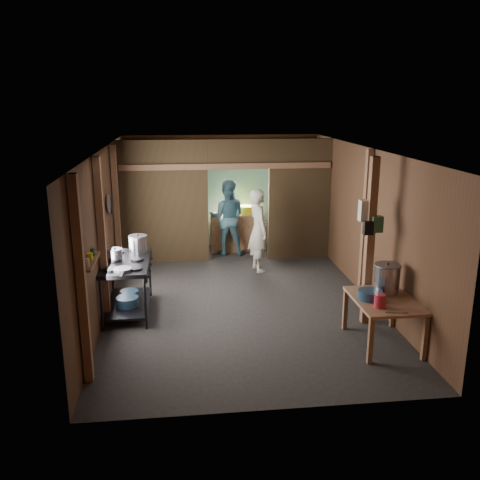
{
  "coord_description": "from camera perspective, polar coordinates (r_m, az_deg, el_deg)",
  "views": [
    {
      "loc": [
        -0.99,
        -8.58,
        3.41
      ],
      "look_at": [
        0.0,
        -0.2,
        1.1
      ],
      "focal_mm": 38.81,
      "sensor_mm": 36.0,
      "label": 1
    }
  ],
  "objects": [
    {
      "name": "jar_green",
      "position": [
        7.07,
        -15.91,
        -1.26
      ],
      "size": [
        0.06,
        0.06,
        0.1
      ],
      "primitive_type": "cylinder",
      "color": "#2C5739",
      "rests_on": "wall_shelf"
    },
    {
      "name": "wall_right",
      "position": [
        9.41,
        13.6,
        1.92
      ],
      "size": [
        0.0,
        7.0,
        2.6
      ],
      "primitive_type": "cube",
      "color": "#56311C",
      "rests_on": "ground"
    },
    {
      "name": "pan_lid_big",
      "position": [
        9.23,
        -14.24,
        3.85
      ],
      "size": [
        0.03,
        0.34,
        0.34
      ],
      "primitive_type": "cylinder",
      "rotation": [
        0.0,
        1.57,
        0.0
      ],
      "color": "slate",
      "rests_on": "wall_left"
    },
    {
      "name": "wall_clock",
      "position": [
        12.14,
        -0.83,
        8.17
      ],
      "size": [
        0.2,
        0.03,
        0.2
      ],
      "primitive_type": "cylinder",
      "rotation": [
        1.57,
        0.0,
        0.0
      ],
      "color": "beige",
      "rests_on": "wall_back"
    },
    {
      "name": "wall_left",
      "position": [
        8.92,
        -14.66,
        1.13
      ],
      "size": [
        0.0,
        7.0,
        2.6
      ],
      "primitive_type": "cube",
      "color": "#56311C",
      "rests_on": "ground"
    },
    {
      "name": "yellow_tub",
      "position": [
        11.88,
        0.6,
        3.33
      ],
      "size": [
        0.33,
        0.33,
        0.19
      ],
      "primitive_type": "cylinder",
      "color": "yellow",
      "rests_on": "back_counter"
    },
    {
      "name": "cross_beam",
      "position": [
        10.86,
        -1.47,
        8.11
      ],
      "size": [
        4.4,
        0.12,
        0.12
      ],
      "primitive_type": "cube",
      "color": "#9C7052",
      "rests_on": "wall_left"
    },
    {
      "name": "red_cup",
      "position": [
        11.85,
        -1.24,
        3.15
      ],
      "size": [
        0.11,
        0.11,
        0.13
      ],
      "primitive_type": "cylinder",
      "color": "#983201",
      "rests_on": "back_counter"
    },
    {
      "name": "partition_left",
      "position": [
        10.99,
        -8.38,
        4.08
      ],
      "size": [
        1.85,
        0.1,
        2.6
      ],
      "primitive_type": "cube",
      "color": "#4B391E",
      "rests_on": "floor"
    },
    {
      "name": "cook",
      "position": [
        10.45,
        2.05,
        1.07
      ],
      "size": [
        0.51,
        0.68,
        1.68
      ],
      "primitive_type": "imported",
      "rotation": [
        0.0,
        0.0,
        1.77
      ],
      "color": "silver",
      "rests_on": "floor"
    },
    {
      "name": "worker_back",
      "position": [
        11.57,
        -1.41,
        2.52
      ],
      "size": [
        0.92,
        0.77,
        1.69
      ],
      "primitive_type": "imported",
      "rotation": [
        0.0,
        0.0,
        2.98
      ],
      "color": "#457583",
      "rests_on": "floor"
    },
    {
      "name": "post_free",
      "position": [
        8.09,
        14.06,
        -0.27
      ],
      "size": [
        0.12,
        0.12,
        2.6
      ],
      "primitive_type": "cube",
      "color": "#9C7052",
      "rests_on": "floor"
    },
    {
      "name": "blue_tub_front",
      "position": [
        8.6,
        -12.27,
        -6.62
      ],
      "size": [
        0.36,
        0.36,
        0.15
      ],
      "primitive_type": "cylinder",
      "color": "navy",
      "rests_on": "gas_range"
    },
    {
      "name": "bag_white",
      "position": [
        8.04,
        13.75,
        3.17
      ],
      "size": [
        0.22,
        0.15,
        0.32
      ],
      "primitive_type": "cube",
      "color": "beige",
      "rests_on": "post_free"
    },
    {
      "name": "jar_yellow",
      "position": [
        6.86,
        -16.19,
        -1.78
      ],
      "size": [
        0.08,
        0.08,
        0.1
      ],
      "primitive_type": "cylinder",
      "color": "yellow",
      "rests_on": "wall_shelf"
    },
    {
      "name": "stove_pot_med",
      "position": [
        8.58,
        -13.55,
        -1.62
      ],
      "size": [
        0.29,
        0.29,
        0.21
      ],
      "primitive_type": null,
      "rotation": [
        0.0,
        0.0,
        -0.25
      ],
      "color": "#ADAEB8",
      "rests_on": "gas_range"
    },
    {
      "name": "wall_back",
      "position": [
        12.3,
        -2.03,
        5.43
      ],
      "size": [
        4.5,
        0.0,
        2.6
      ],
      "primitive_type": "cube",
      "color": "#56311C",
      "rests_on": "ground"
    },
    {
      "name": "partition_header",
      "position": [
        10.91,
        -0.18,
        9.47
      ],
      "size": [
        1.3,
        0.1,
        0.6
      ],
      "primitive_type": "cube",
      "color": "#4B391E",
      "rests_on": "wall_back"
    },
    {
      "name": "knife",
      "position": [
        7.19,
        16.81,
        -7.64
      ],
      "size": [
        0.3,
        0.08,
        0.01
      ],
      "primitive_type": "cube",
      "rotation": [
        0.0,
        0.0,
        -0.15
      ],
      "color": "#ADAEB8",
      "rests_on": "prep_table"
    },
    {
      "name": "jar_white",
      "position": [
        6.63,
        -16.52,
        -2.41
      ],
      "size": [
        0.07,
        0.07,
        0.1
      ],
      "primitive_type": "cylinder",
      "color": "beige",
      "rests_on": "wall_shelf"
    },
    {
      "name": "wall_shelf",
      "position": [
        6.88,
        -16.15,
        -2.3
      ],
      "size": [
        0.14,
        0.8,
        0.03
      ],
      "primitive_type": "cube",
      "color": "#9C7052",
      "rests_on": "wall_left"
    },
    {
      "name": "wall_front",
      "position": [
        5.59,
        4.0,
        -6.92
      ],
      "size": [
        4.5,
        0.0,
        2.6
      ],
      "primitive_type": "cube",
      "color": "#56311C",
      "rests_on": "ground"
    },
    {
      "name": "stock_pot",
      "position": [
        7.81,
        15.84,
        -4.16
      ],
      "size": [
        0.39,
        0.39,
        0.45
      ],
      "primitive_type": null,
      "rotation": [
        0.0,
        0.0,
        -0.03
      ],
      "color": "#ADAEB8",
      "rests_on": "prep_table"
    },
    {
      "name": "blue_tub_back",
      "position": [
        8.94,
        -12.06,
        -5.85
      ],
      "size": [
        0.31,
        0.31,
        0.12
      ],
      "primitive_type": "cylinder",
      "color": "navy",
      "rests_on": "gas_range"
    },
    {
      "name": "prep_table",
      "position": [
        7.74,
        15.42,
        -8.63
      ],
      "size": [
        0.84,
        1.15,
        0.68
      ],
      "primitive_type": null,
      "color": "#AB7C58",
      "rests_on": "floor"
    },
    {
      "name": "partition_right",
      "position": [
        11.28,
        6.55,
        4.43
      ],
      "size": [
        1.35,
        0.1,
        2.6
      ],
      "primitive_type": "cube",
      "color": "#4B391E",
      "rests_on": "floor"
    },
    {
      "name": "post_left_a",
      "position": [
        6.45,
        -17.03,
        -4.48
      ],
      "size": [
        0.1,
        0.12,
        2.6
      ],
      "primitive_type": "cube",
      "color": "#9C7052",
      "rests_on": "floor"
    },
    {
      "name": "pink_bucket",
      "position": [
        7.28,
        15.12,
        -6.47
      ],
      "size": [
        0.16,
        0.16,
        0.19
      ],
      "primitive_type": "cylinder",
      "rotation": [
        0.0,
        0.0,
        0.03
      ],
      "color": "#BA2438",
      "rests_on": "prep_table"
    },
    {
      "name": "bag_black",
      "position": [
        7.93,
        13.9,
        1.3
      ],
      "size": [
        0.14,
        0.1,
        0.2
      ],
      "primitive_type": "cube",
      "color": "black",
      "rests_on": "post_free"
    },
    {
      "name": "floor",
      "position": [
        9.28,
        -0.15,
        -6.24
      ],
      "size": [
        4.5,
        7.0,
        0.0
      ],
      "primitive_type": "cube",
      "color": "#282525",
      "rests_on": "ground"
    },
    {
      "name": "bag_green",
      "position": [
        7.99,
        14.82,
        1.7
      ],
      "size": [
        0.16,
        0.12,
        0.24
      ],
      "primitive_type": "cube",
      "color": "#2C5739",
      "rests_on": "post_free"
    },
    {
      "name": "ceiling",
      "position": [
        8.67,
        -0.16,
        9.95
      ],
      "size": [
        4.5,
        7.0,
        0.0
      ],
      "primitive_type": "cube",
      "color": "#363431",
      "rests_on": "ground"
    },
    {
      "name": "wash_basin",
      "position": [
        7.54,
        14.12,
        -5.86
      ],
      "size": [
        0.38,
        0.38,
        0.13
      ],
      "primitive_type": "cylinder",
      "rotation": [
        0.0,
        0.0,
        -0.13
      ],
      "color": "navy",
      "rests_on": "prep_table"
    },
    {
      "name": "post_right",
      "position": [
        9.2,
        13.61,
        1.62
      ],
      "size": [
        0.1,
        0.12,
        2.6
      ],
      "primitive_type": "cube",
      "color": "#9C7052",
      "rests_on": "floor"
    },
    {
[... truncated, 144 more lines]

